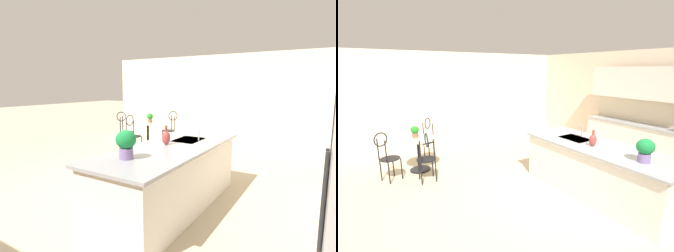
# 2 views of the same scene
# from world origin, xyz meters

# --- Properties ---
(ground_plane) EXTENTS (40.00, 40.00, 0.00)m
(ground_plane) POSITION_xyz_m (0.00, 0.00, 0.00)
(ground_plane) COLOR beige
(wall_back) EXTENTS (9.00, 0.12, 2.70)m
(wall_back) POSITION_xyz_m (0.00, 3.66, 1.35)
(wall_back) COLOR beige
(wall_back) RESTS_ON ground
(wall_left_window) EXTENTS (0.12, 7.80, 2.70)m
(wall_left_window) POSITION_xyz_m (-4.26, 0.00, 1.35)
(wall_left_window) COLOR beige
(wall_left_window) RESTS_ON ground
(kitchen_island) EXTENTS (2.80, 1.06, 0.92)m
(kitchen_island) POSITION_xyz_m (0.30, 0.85, 0.46)
(kitchen_island) COLOR white
(kitchen_island) RESTS_ON ground
(back_counter_run) EXTENTS (2.44, 0.64, 1.52)m
(back_counter_run) POSITION_xyz_m (-0.40, 3.21, 0.49)
(back_counter_run) COLOR white
(back_counter_run) RESTS_ON ground
(upper_cabinet_run) EXTENTS (2.40, 0.36, 0.76)m
(upper_cabinet_run) POSITION_xyz_m (-0.40, 3.18, 1.90)
(upper_cabinet_run) COLOR white
(upper_cabinet_run) RESTS_ON back_counter_run
(bistro_table) EXTENTS (0.80, 0.80, 0.74)m
(bistro_table) POSITION_xyz_m (-2.52, -1.57, 0.45)
(bistro_table) COLOR black
(bistro_table) RESTS_ON ground
(chair_near_window) EXTENTS (0.49, 0.40, 1.04)m
(chair_near_window) POSITION_xyz_m (-1.84, -1.59, 0.57)
(chair_near_window) COLOR black
(chair_near_window) RESTS_ON ground
(chair_by_island) EXTENTS (0.54, 0.54, 1.04)m
(chair_by_island) POSITION_xyz_m (-3.16, -1.22, 0.57)
(chair_by_island) COLOR black
(chair_by_island) RESTS_ON ground
(chair_toward_desk) EXTENTS (0.51, 0.52, 1.04)m
(chair_toward_desk) POSITION_xyz_m (-2.31, -2.24, 0.57)
(chair_toward_desk) COLOR black
(chair_toward_desk) RESTS_ON ground
(sink_faucet) EXTENTS (0.02, 0.02, 0.22)m
(sink_faucet) POSITION_xyz_m (-0.25, 1.03, 1.03)
(sink_faucet) COLOR #B2B5BA
(sink_faucet) RESTS_ON kitchen_island
(potted_plant_on_table) EXTENTS (0.18, 0.18, 0.25)m
(potted_plant_on_table) POSITION_xyz_m (-2.66, -1.59, 0.89)
(potted_plant_on_table) COLOR #9E603D
(potted_plant_on_table) RESTS_ON bistro_table
(potted_plant_counter_far) EXTENTS (0.25, 0.25, 0.35)m
(potted_plant_counter_far) POSITION_xyz_m (1.15, 0.72, 1.12)
(potted_plant_counter_far) COLOR #7A669E
(potted_plant_counter_far) RESTS_ON kitchen_island
(vase_on_counter) EXTENTS (0.13, 0.13, 0.29)m
(vase_on_counter) POSITION_xyz_m (0.25, 0.73, 1.03)
(vase_on_counter) COLOR #993D38
(vase_on_counter) RESTS_ON kitchen_island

